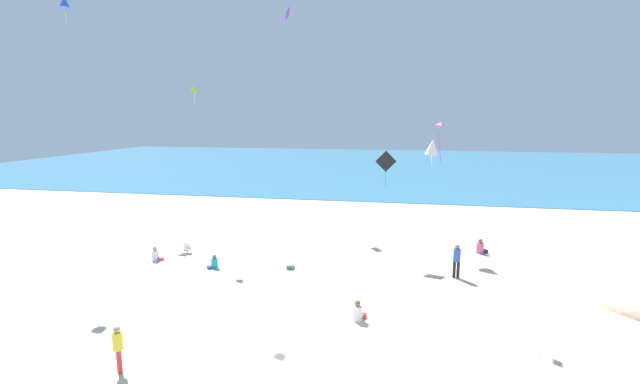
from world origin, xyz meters
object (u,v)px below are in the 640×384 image
object	(u,v)px
person_3	(481,248)
kite_purple	(288,14)
cooler_box	(290,266)
person_1	(457,259)
person_4	(214,263)
person_6	(358,313)
person_5	(156,255)
kite_black	(386,162)
kite_white	(432,147)
kite_red	(441,125)
beach_chair_far_right	(185,249)
kite_lime	(194,88)
kite_blue	(64,2)
person_2	(118,346)

from	to	relation	value
person_3	kite_purple	xyz separation A→B (m)	(-13.00, 8.18, 14.53)
cooler_box	kite_purple	xyz separation A→B (m)	(-3.27, 12.47, 14.72)
person_1	person_3	world-z (taller)	person_1
person_4	person_6	bearing A→B (deg)	109.77
person_5	kite_black	size ratio (longest dim) A/B	0.39
kite_white	kite_red	bearing A→B (deg)	-91.24
beach_chair_far_right	kite_lime	xyz separation A→B (m)	(0.14, 1.74, 8.75)
kite_red	beach_chair_far_right	bearing A→B (deg)	163.62
beach_chair_far_right	person_3	distance (m)	16.33
kite_blue	person_3	bearing A→B (deg)	11.73
person_5	kite_blue	xyz separation A→B (m)	(-4.13, 0.11, 12.77)
kite_red	person_4	bearing A→B (deg)	169.54
person_3	kite_black	distance (m)	7.21
person_4	person_6	size ratio (longest dim) A/B	0.86
person_3	kite_black	bearing A→B (deg)	160.06
cooler_box	kite_white	distance (m)	10.04
person_1	kite_black	size ratio (longest dim) A/B	0.85
person_3	kite_red	xyz separation A→B (m)	(-2.97, -6.94, 6.82)
person_2	kite_lime	distance (m)	15.45
person_2	kite_red	size ratio (longest dim) A/B	0.94
person_1	person_6	xyz separation A→B (m)	(-4.06, -5.19, -0.64)
cooler_box	kite_lime	size ratio (longest dim) A/B	0.46
person_4	kite_purple	xyz separation A→B (m)	(0.46, 13.18, 14.59)
kite_red	kite_white	distance (m)	7.29
person_6	kite_blue	xyz separation A→B (m)	(-15.26, 4.95, 12.76)
cooler_box	kite_black	world-z (taller)	kite_black
kite_lime	person_4	bearing A→B (deg)	-56.37
person_5	person_6	size ratio (longest dim) A/B	0.95
person_2	beach_chair_far_right	bearing A→B (deg)	63.18
person_1	person_5	xyz separation A→B (m)	(-15.20, -0.34, -0.66)
beach_chair_far_right	person_1	world-z (taller)	person_1
kite_red	kite_lime	bearing A→B (deg)	156.64
beach_chair_far_right	kite_black	xyz separation A→B (m)	(10.78, 1.86, 4.83)
person_3	kite_red	bearing A→B (deg)	-146.45
kite_red	person_3	bearing A→B (deg)	66.84
person_2	person_3	bearing A→B (deg)	3.24
kite_white	kite_black	xyz separation A→B (m)	(-2.43, -1.48, -0.73)
beach_chair_far_right	cooler_box	xyz separation A→B (m)	(6.30, -1.19, -0.14)
cooler_box	person_4	bearing A→B (deg)	-169.27
person_3	person_4	size ratio (longest dim) A/B	1.22
person_2	person_1	bearing A→B (deg)	-2.43
person_2	kite_purple	size ratio (longest dim) A/B	1.18
kite_red	kite_blue	world-z (taller)	kite_blue
person_4	kite_red	bearing A→B (deg)	128.79
person_4	kite_red	size ratio (longest dim) A/B	0.44
kite_white	kite_lime	distance (m)	13.55
beach_chair_far_right	person_5	bearing A→B (deg)	-25.71
kite_blue	cooler_box	bearing A→B (deg)	0.39
person_1	beach_chair_far_right	bearing A→B (deg)	-100.69
person_4	kite_lime	distance (m)	9.79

